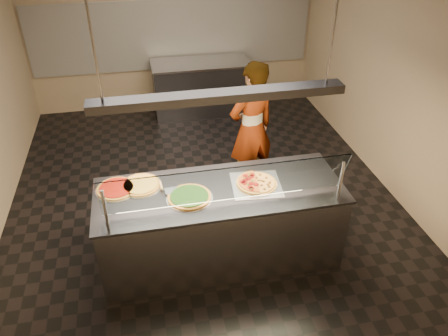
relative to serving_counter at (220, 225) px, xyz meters
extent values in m
cube|color=black|center=(0.00, 1.18, -0.48)|extent=(5.00, 6.00, 0.02)
cube|color=#91805E|center=(0.00, 4.19, 1.03)|extent=(5.00, 0.02, 3.00)
cube|color=#91805E|center=(0.00, -1.83, 1.03)|extent=(5.00, 0.02, 3.00)
cube|color=#91805E|center=(2.51, 1.18, 1.03)|extent=(0.02, 6.00, 3.00)
cube|color=silver|center=(0.00, 4.16, 0.83)|extent=(4.90, 0.02, 1.20)
cube|color=#B7B7BC|center=(0.00, 0.00, -0.02)|extent=(2.49, 0.90, 0.90)
cube|color=#3A3A40|center=(0.00, 0.00, 0.45)|extent=(2.53, 0.94, 0.03)
cylinder|color=#B7B7BC|center=(-1.09, -0.40, 0.68)|extent=(0.03, 0.03, 0.44)
cylinder|color=#B7B7BC|center=(1.09, -0.40, 0.68)|extent=(0.03, 0.03, 0.44)
cube|color=white|center=(0.00, -0.34, 0.76)|extent=(2.29, 0.18, 0.47)
cube|color=silver|center=(0.38, 0.00, 0.47)|extent=(0.54, 0.54, 0.01)
cylinder|color=silver|center=(0.38, 0.00, 0.47)|extent=(0.44, 0.44, 0.01)
cylinder|color=#570A08|center=(0.36, 0.12, 0.52)|extent=(0.06, 0.06, 0.01)
cylinder|color=#570A08|center=(0.35, 0.09, 0.52)|extent=(0.06, 0.06, 0.01)
cylinder|color=#570A08|center=(0.29, 0.11, 0.52)|extent=(0.06, 0.06, 0.01)
cylinder|color=#570A08|center=(0.31, 0.06, 0.52)|extent=(0.06, 0.06, 0.01)
cylinder|color=#570A08|center=(0.27, 0.04, 0.52)|extent=(0.06, 0.06, 0.01)
cylinder|color=#570A08|center=(0.24, 0.02, 0.52)|extent=(0.06, 0.06, 0.01)
cylinder|color=#570A08|center=(0.25, -0.01, 0.52)|extent=(0.06, 0.06, 0.01)
cylinder|color=#570A08|center=(0.31, -0.03, 0.52)|extent=(0.06, 0.06, 0.01)
cylinder|color=#570A08|center=(0.29, -0.09, 0.52)|extent=(0.06, 0.06, 0.01)
cylinder|color=#570A08|center=(0.30, -0.12, 0.52)|extent=(0.06, 0.06, 0.01)
cylinder|color=#570A08|center=(0.36, -0.05, 0.52)|extent=(0.06, 0.06, 0.01)
cube|color=#19590F|center=(0.34, 0.13, 0.52)|extent=(0.02, 0.02, 0.01)
cube|color=#19590F|center=(0.32, 0.10, 0.52)|extent=(0.02, 0.02, 0.01)
cube|color=#19590F|center=(0.27, 0.07, 0.52)|extent=(0.02, 0.02, 0.01)
cube|color=#19590F|center=(0.34, 0.01, 0.52)|extent=(0.02, 0.02, 0.01)
cube|color=#19590F|center=(0.34, 0.00, 0.52)|extent=(0.02, 0.02, 0.01)
cube|color=#19590F|center=(0.28, -0.04, 0.52)|extent=(0.02, 0.02, 0.01)
cube|color=#19590F|center=(0.29, -0.13, 0.52)|extent=(0.02, 0.02, 0.01)
sphere|color=#513014|center=(0.42, -0.13, 0.50)|extent=(0.03, 0.03, 0.03)
sphere|color=#513014|center=(0.42, -0.06, 0.50)|extent=(0.03, 0.03, 0.03)
sphere|color=#513014|center=(0.48, -0.10, 0.50)|extent=(0.03, 0.03, 0.03)
sphere|color=#513014|center=(0.48, -0.06, 0.50)|extent=(0.03, 0.03, 0.03)
sphere|color=#513014|center=(0.51, -0.03, 0.50)|extent=(0.03, 0.03, 0.03)
sphere|color=#513014|center=(0.45, 0.00, 0.50)|extent=(0.03, 0.03, 0.03)
sphere|color=#513014|center=(0.44, 0.02, 0.50)|extent=(0.03, 0.03, 0.03)
sphere|color=#513014|center=(0.50, 0.06, 0.50)|extent=(0.03, 0.03, 0.03)
sphere|color=#513014|center=(0.41, 0.03, 0.50)|extent=(0.03, 0.03, 0.03)
sphere|color=#513014|center=(0.45, 0.13, 0.50)|extent=(0.03, 0.03, 0.03)
sphere|color=#513014|center=(0.40, 0.08, 0.50)|extent=(0.03, 0.03, 0.03)
cylinder|color=silver|center=(-0.32, -0.08, 0.47)|extent=(0.46, 0.46, 0.01)
cylinder|color=#936225|center=(-0.32, -0.08, 0.48)|extent=(0.43, 0.43, 0.02)
cylinder|color=black|center=(-0.32, -0.08, 0.49)|extent=(0.37, 0.37, 0.01)
cylinder|color=silver|center=(-0.78, 0.23, 0.47)|extent=(0.43, 0.43, 0.01)
cylinder|color=#936225|center=(-0.78, 0.23, 0.48)|extent=(0.40, 0.40, 0.02)
cylinder|color=gold|center=(-0.78, 0.23, 0.49)|extent=(0.35, 0.35, 0.01)
cylinder|color=silver|center=(-1.03, 0.21, 0.47)|extent=(0.42, 0.42, 0.01)
cylinder|color=#936225|center=(-1.03, 0.21, 0.48)|extent=(0.39, 0.39, 0.02)
cylinder|color=#6A0706|center=(-1.03, 0.21, 0.49)|extent=(0.34, 0.34, 0.01)
cube|color=#B7B7BC|center=(-0.48, 0.05, 0.49)|extent=(0.14, 0.12, 0.00)
cylinder|color=tan|center=(-0.58, 0.16, 0.49)|extent=(0.03, 0.14, 0.02)
cube|color=#3A3A40|center=(0.40, 3.73, -0.02)|extent=(1.67, 0.70, 0.90)
cube|color=#B7B7BC|center=(0.40, 3.73, 0.45)|extent=(1.71, 0.74, 0.03)
imported|color=#2E2C32|center=(0.66, 1.24, 0.43)|extent=(0.76, 0.63, 1.80)
cube|color=#3A3A40|center=(0.00, 0.00, 1.48)|extent=(2.30, 0.18, 0.08)
cylinder|color=#B7B7BC|center=(-1.00, 0.00, 2.03)|extent=(0.02, 0.02, 1.01)
cylinder|color=#B7B7BC|center=(1.00, 0.00, 2.03)|extent=(0.02, 0.02, 1.01)
camera|label=1|loc=(-0.69, -3.50, 3.07)|focal=35.00mm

